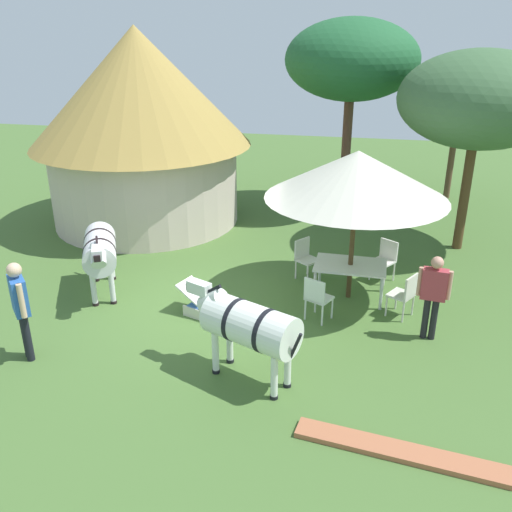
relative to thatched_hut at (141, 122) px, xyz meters
name	(u,v)px	position (x,y,z in m)	size (l,w,h in m)	color
ground_plane	(205,303)	(3.06, -4.57, -2.79)	(36.00, 36.00, 0.00)	#466830
thatched_hut	(141,122)	(0.00, 0.00, 0.00)	(5.93, 5.93, 5.22)	beige
shade_umbrella	(357,175)	(5.90, -3.70, -0.19)	(3.55, 3.55, 3.07)	#45321C
patio_dining_table	(350,268)	(5.90, -3.70, -2.13)	(1.46, 0.98, 0.74)	silver
patio_chair_east_end	(305,256)	(4.89, -2.95, -2.27)	(0.60, 0.60, 0.90)	silver
patio_chair_west_end	(317,296)	(5.35, -4.83, -2.27)	(0.58, 0.57, 0.90)	white
patio_chair_near_lawn	(405,293)	(6.98, -4.34, -2.27)	(0.59, 0.59, 0.90)	silver
patio_chair_near_hut	(385,257)	(6.63, -2.68, -2.27)	(0.60, 0.60, 0.90)	white
guest_beside_umbrella	(434,290)	(7.39, -5.04, -1.83)	(0.57, 0.26, 1.60)	black
standing_watcher	(20,302)	(0.70, -7.09, -1.73)	(0.49, 0.50, 1.77)	black
striped_lounge_chair	(201,301)	(3.11, -4.98, -2.54)	(0.94, 0.77, 0.61)	#3964AF
zebra_nearest_camera	(248,325)	(4.47, -6.90, -1.81)	(2.04, 1.23, 1.52)	silver
zebra_by_umbrella	(100,250)	(0.84, -4.56, -1.82)	(1.26, 2.05, 1.51)	silver
acacia_tree_behind_hut	(352,60)	(5.42, 2.10, 1.50)	(3.69, 3.69, 5.42)	brown
acacia_tree_far_lawn	(461,92)	(8.65, 3.98, 0.51)	(2.89, 2.89, 4.18)	brown
acacia_tree_left_background	(479,100)	(8.46, -0.41, 0.85)	(3.70, 3.70, 4.76)	#50391F
brick_patio_kerb	(399,451)	(6.80, -8.14, -2.75)	(2.80, 0.36, 0.08)	#A96241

